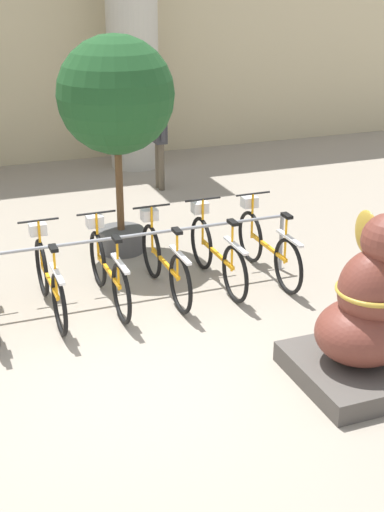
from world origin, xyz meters
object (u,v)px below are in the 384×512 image
at_px(bicycle_4, 49,279).
at_px(bicycle_6, 164,261).
at_px(elephant_statue, 369,318).
at_px(potted_tree, 116,101).
at_px(bicycle_5, 108,269).
at_px(bicycle_7, 216,252).
at_px(person_pedestrian, 159,132).
at_px(bicycle_8, 267,245).

xyz_separation_m(bicycle_4, bicycle_6, (1.40, 0.02, 0.00)).
height_order(elephant_statue, potted_tree, potted_tree).
bearing_deg(elephant_statue, bicycle_5, 126.28).
bearing_deg(bicycle_7, person_pedestrian, 81.21).
relative_size(bicycle_8, person_pedestrian, 1.03).
bearing_deg(elephant_statue, potted_tree, 107.75).
distance_m(bicycle_5, bicycle_6, 0.70).
relative_size(bicycle_4, potted_tree, 0.60).
bearing_deg(person_pedestrian, elephant_statue, -91.34).
height_order(bicycle_6, bicycle_7, same).
xyz_separation_m(bicycle_6, bicycle_7, (0.70, 0.03, 0.00)).
relative_size(person_pedestrian, potted_tree, 0.58).
bearing_deg(potted_tree, person_pedestrian, 60.94).
xyz_separation_m(bicycle_5, potted_tree, (0.58, 1.50, 1.69)).
relative_size(bicycle_4, bicycle_6, 1.00).
xyz_separation_m(bicycle_5, bicycle_8, (2.10, 0.01, 0.00)).
height_order(bicycle_5, bicycle_7, same).
relative_size(elephant_statue, potted_tree, 0.67).
xyz_separation_m(bicycle_5, elephant_statue, (1.88, -2.55, 0.25)).
distance_m(bicycle_5, bicycle_7, 1.40).
relative_size(bicycle_7, elephant_statue, 0.90).
relative_size(bicycle_5, elephant_statue, 0.90).
distance_m(person_pedestrian, potted_tree, 3.17).
xyz_separation_m(bicycle_5, bicycle_7, (1.40, 0.03, 0.00)).
relative_size(bicycle_8, potted_tree, 0.60).
bearing_deg(potted_tree, bicycle_6, -85.38).
distance_m(bicycle_6, elephant_statue, 2.82).
bearing_deg(bicycle_5, bicycle_6, -0.29).
bearing_deg(bicycle_4, potted_tree, 49.88).
xyz_separation_m(elephant_statue, potted_tree, (-1.30, 4.05, 1.44)).
bearing_deg(bicycle_8, person_pedestrian, 90.97).
xyz_separation_m(bicycle_8, elephant_statue, (-0.22, -2.57, 0.25)).
bearing_deg(bicycle_4, bicycle_5, 1.84).
xyz_separation_m(person_pedestrian, potted_tree, (-1.45, -2.61, 1.07)).
xyz_separation_m(bicycle_5, bicycle_6, (0.70, -0.00, 0.00)).
relative_size(bicycle_5, person_pedestrian, 1.03).
relative_size(bicycle_6, person_pedestrian, 1.03).
xyz_separation_m(bicycle_7, elephant_statue, (0.48, -2.58, 0.25)).
height_order(bicycle_6, potted_tree, potted_tree).
bearing_deg(bicycle_5, potted_tree, 68.83).
distance_m(bicycle_4, bicycle_6, 1.40).
relative_size(bicycle_6, bicycle_8, 1.00).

